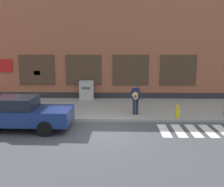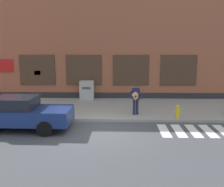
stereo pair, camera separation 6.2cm
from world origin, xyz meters
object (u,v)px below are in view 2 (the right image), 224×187
(busker, at_px, (136,97))
(fire_hydrant, at_px, (178,111))
(red_car, at_px, (20,113))
(utility_box, at_px, (87,90))

(busker, distance_m, fire_hydrant, 2.31)
(red_car, xyz_separation_m, utility_box, (2.32, 6.25, 0.03))
(utility_box, xyz_separation_m, fire_hydrant, (5.26, -4.64, -0.30))
(red_car, distance_m, busker, 5.89)
(utility_box, relative_size, fire_hydrant, 1.84)
(busker, xyz_separation_m, utility_box, (-3.13, 4.03, -0.31))
(red_car, height_order, fire_hydrant, red_car)
(fire_hydrant, bearing_deg, utility_box, 138.59)
(red_car, relative_size, utility_box, 3.59)
(red_car, bearing_deg, utility_box, 69.61)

